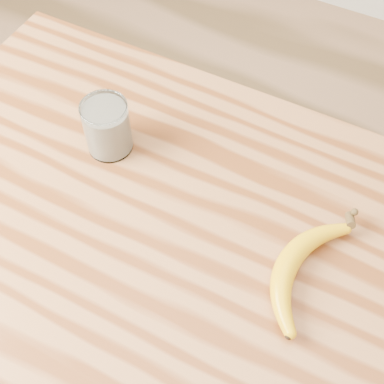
% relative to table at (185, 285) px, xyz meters
% --- Properties ---
extents(room, '(4.04, 4.04, 2.70)m').
position_rel_table_xyz_m(room, '(0.00, 0.00, 0.58)').
color(room, '#976D4D').
rests_on(room, ground).
extents(table, '(1.20, 0.80, 0.90)m').
position_rel_table_xyz_m(table, '(0.00, 0.00, 0.00)').
color(table, '#9B6137').
rests_on(table, ground).
extents(smoothie_glass, '(0.09, 0.09, 0.11)m').
position_rel_table_xyz_m(smoothie_glass, '(-0.23, 0.14, 0.18)').
color(smoothie_glass, white).
rests_on(smoothie_glass, table).
extents(banana, '(0.14, 0.32, 0.04)m').
position_rel_table_xyz_m(banana, '(0.16, 0.05, 0.15)').
color(banana, '#E0A20C').
rests_on(banana, table).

